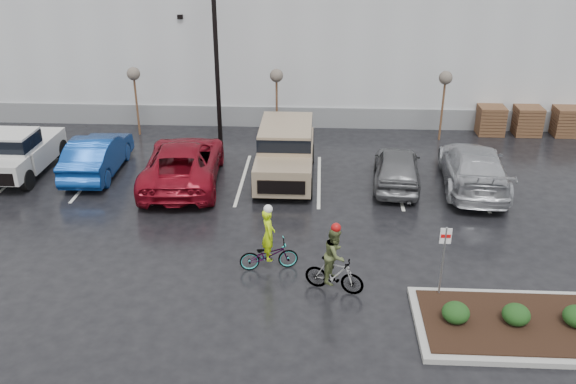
# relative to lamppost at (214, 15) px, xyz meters

# --- Properties ---
(ground) EXTENTS (120.00, 120.00, 0.00)m
(ground) POSITION_rel_lamppost_xyz_m (4.00, -12.00, -5.69)
(ground) COLOR black
(ground) RESTS_ON ground
(warehouse) EXTENTS (60.50, 15.50, 7.20)m
(warehouse) POSITION_rel_lamppost_xyz_m (4.00, 9.99, -2.04)
(warehouse) COLOR silver
(warehouse) RESTS_ON ground
(lamppost) EXTENTS (0.50, 1.00, 9.22)m
(lamppost) POSITION_rel_lamppost_xyz_m (0.00, 0.00, 0.00)
(lamppost) COLOR black
(lamppost) RESTS_ON ground
(sapling_west) EXTENTS (0.60, 0.60, 3.20)m
(sapling_west) POSITION_rel_lamppost_xyz_m (-4.00, 1.00, -2.96)
(sapling_west) COLOR #4F381F
(sapling_west) RESTS_ON ground
(sapling_mid) EXTENTS (0.60, 0.60, 3.20)m
(sapling_mid) POSITION_rel_lamppost_xyz_m (2.50, 1.00, -2.96)
(sapling_mid) COLOR #4F381F
(sapling_mid) RESTS_ON ground
(sapling_east) EXTENTS (0.60, 0.60, 3.20)m
(sapling_east) POSITION_rel_lamppost_xyz_m (10.00, 1.00, -2.96)
(sapling_east) COLOR #4F381F
(sapling_east) RESTS_ON ground
(pallet_stack_a) EXTENTS (1.20, 1.20, 1.35)m
(pallet_stack_a) POSITION_rel_lamppost_xyz_m (12.50, 2.00, -5.01)
(pallet_stack_a) COLOR #4F381F
(pallet_stack_a) RESTS_ON ground
(pallet_stack_b) EXTENTS (1.20, 1.20, 1.35)m
(pallet_stack_b) POSITION_rel_lamppost_xyz_m (14.20, 2.00, -5.01)
(pallet_stack_b) COLOR #4F381F
(pallet_stack_b) RESTS_ON ground
(pallet_stack_c) EXTENTS (1.20, 1.20, 1.35)m
(pallet_stack_c) POSITION_rel_lamppost_xyz_m (16.00, 2.00, -5.01)
(pallet_stack_c) COLOR #4F381F
(pallet_stack_c) RESTS_ON ground
(curb_island) EXTENTS (8.00, 3.00, 0.15)m
(curb_island) POSITION_rel_lamppost_xyz_m (11.00, -13.00, -5.61)
(curb_island) COLOR gray
(curb_island) RESTS_ON ground
(mulch_bed) EXTENTS (7.60, 2.60, 0.04)m
(mulch_bed) POSITION_rel_lamppost_xyz_m (11.00, -13.00, -5.52)
(mulch_bed) COLOR black
(mulch_bed) RESTS_ON curb_island
(shrub_a) EXTENTS (0.70, 0.70, 0.52)m
(shrub_a) POSITION_rel_lamppost_xyz_m (8.00, -13.00, -5.27)
(shrub_a) COLOR #1A3813
(shrub_a) RESTS_ON curb_island
(shrub_b) EXTENTS (0.70, 0.70, 0.52)m
(shrub_b) POSITION_rel_lamppost_xyz_m (9.50, -13.00, -5.27)
(shrub_b) COLOR #1A3813
(shrub_b) RESTS_ON curb_island
(fire_lane_sign) EXTENTS (0.30, 0.05, 2.20)m
(fire_lane_sign) POSITION_rel_lamppost_xyz_m (7.80, -11.80, -4.28)
(fire_lane_sign) COLOR gray
(fire_lane_sign) RESTS_ON ground
(pickup_white) EXTENTS (2.10, 5.20, 1.96)m
(pickup_white) POSITION_rel_lamppost_xyz_m (-7.41, -3.63, -4.71)
(pickup_white) COLOR beige
(pickup_white) RESTS_ON ground
(car_blue) EXTENTS (1.80, 4.82, 1.58)m
(car_blue) POSITION_rel_lamppost_xyz_m (-4.35, -3.66, -4.90)
(car_blue) COLOR navy
(car_blue) RESTS_ON ground
(car_red) EXTENTS (3.20, 6.18, 1.66)m
(car_red) POSITION_rel_lamppost_xyz_m (-0.73, -4.43, -4.85)
(car_red) COLOR maroon
(car_red) RESTS_ON ground
(suv_tan) EXTENTS (2.20, 5.10, 2.06)m
(suv_tan) POSITION_rel_lamppost_xyz_m (3.17, -3.83, -4.66)
(suv_tan) COLOR gray
(suv_tan) RESTS_ON ground
(car_grey) EXTENTS (2.12, 4.43, 1.46)m
(car_grey) POSITION_rel_lamppost_xyz_m (7.46, -4.21, -4.96)
(car_grey) COLOR #5D5E61
(car_grey) RESTS_ON ground
(car_far_silver) EXTENTS (2.75, 5.76, 1.62)m
(car_far_silver) POSITION_rel_lamppost_xyz_m (10.33, -4.22, -4.88)
(car_far_silver) COLOR #B1B3B9
(car_far_silver) RESTS_ON ground
(cyclist_hivis) EXTENTS (1.81, 0.93, 2.09)m
(cyclist_hivis) POSITION_rel_lamppost_xyz_m (3.06, -10.50, -5.03)
(cyclist_hivis) COLOR #3F3F44
(cyclist_hivis) RESTS_ON ground
(cyclist_olive) EXTENTS (1.69, 0.95, 2.11)m
(cyclist_olive) POSITION_rel_lamppost_xyz_m (4.96, -11.55, -4.90)
(cyclist_olive) COLOR #3F3F44
(cyclist_olive) RESTS_ON ground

